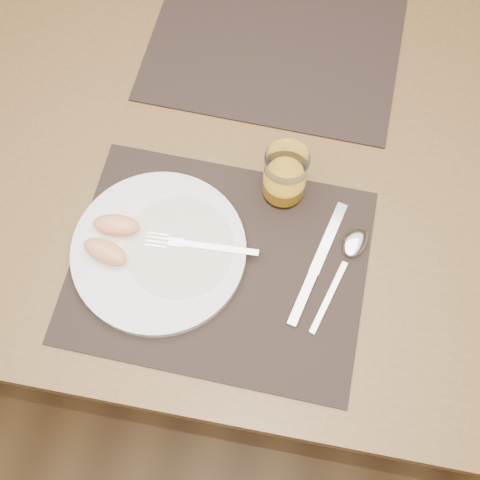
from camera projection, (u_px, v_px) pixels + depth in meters
name	position (u px, v px, depth m)	size (l,w,h in m)	color
ground	(242.00, 288.00, 1.70)	(5.00, 5.00, 0.00)	brown
table	(243.00, 170.00, 1.09)	(1.40, 0.90, 0.75)	brown
placemat_near	(219.00, 265.00, 0.93)	(0.45, 0.35, 0.00)	black
placemat_far	(274.00, 45.00, 1.10)	(0.45, 0.35, 0.00)	black
plate	(159.00, 251.00, 0.93)	(0.27, 0.27, 0.02)	white
plate_dressing	(179.00, 246.00, 0.92)	(0.17, 0.17, 0.00)	white
fork	(192.00, 245.00, 0.92)	(0.18, 0.03, 0.00)	silver
knife	(313.00, 273.00, 0.92)	(0.07, 0.22, 0.01)	silver
spoon	(351.00, 250.00, 0.93)	(0.08, 0.19, 0.01)	silver
juice_glass	(285.00, 177.00, 0.93)	(0.07, 0.07, 0.10)	white
grapefruit_wedges	(111.00, 238.00, 0.91)	(0.08, 0.09, 0.03)	#F5A364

